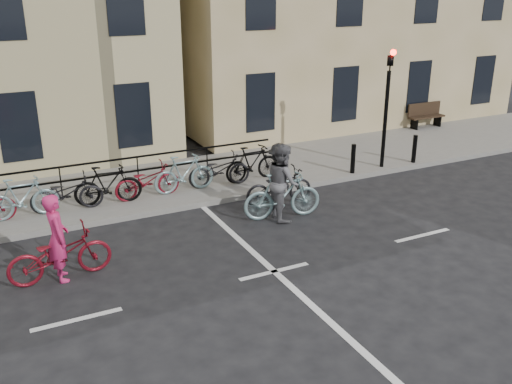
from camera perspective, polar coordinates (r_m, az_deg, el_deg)
name	(u,v)px	position (r m, az deg, el deg)	size (l,w,h in m)	color
ground	(274,272)	(11.97, 1.84, -7.97)	(120.00, 120.00, 0.00)	black
sidewalk	(35,205)	(16.28, -21.19, -1.19)	(46.00, 4.00, 0.15)	slate
traffic_light	(388,94)	(17.93, 13.02, 9.52)	(0.18, 0.30, 3.90)	black
bollard_east	(353,159)	(17.58, 9.68, 3.30)	(0.14, 0.14, 0.90)	black
bollard_west	(414,149)	(19.05, 15.56, 4.18)	(0.14, 0.14, 0.90)	black
bench	(425,114)	(23.89, 16.57, 7.47)	(1.60, 0.41, 0.97)	black
parked_bikes	(86,189)	(15.31, -16.68, 0.30)	(11.45, 1.23, 1.05)	black
cyclist_pink	(59,250)	(12.08, -19.09, -5.53)	(2.08, 0.80, 1.82)	maroon
cyclist_grey	(282,189)	(14.27, 2.67, 0.33)	(2.08, 1.06, 1.95)	#7B9DA1
cyclist_dark	(279,181)	(15.23, 2.32, 1.14)	(1.94, 1.13, 1.68)	black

